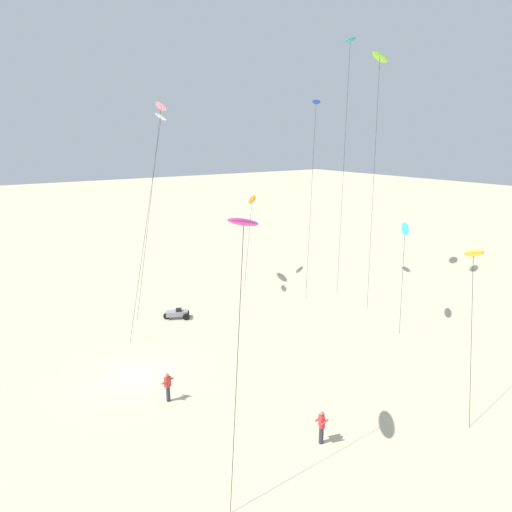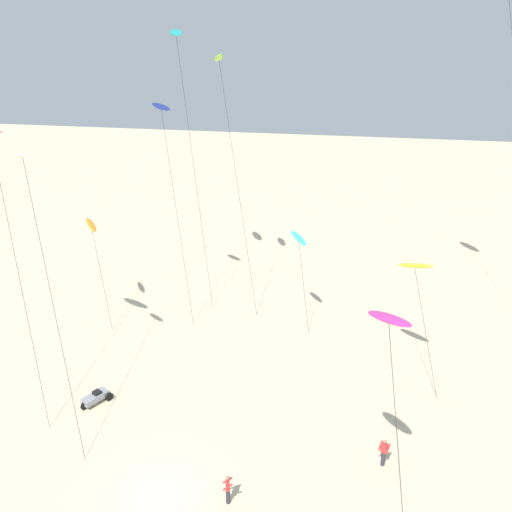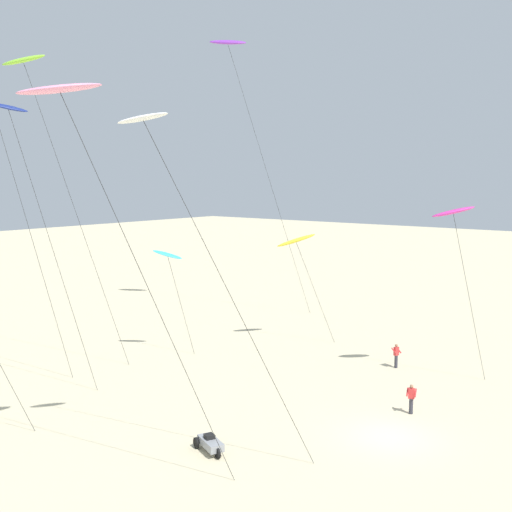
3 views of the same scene
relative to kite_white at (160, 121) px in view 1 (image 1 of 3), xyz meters
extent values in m
plane|color=beige|center=(9.89, -6.58, -15.14)|extent=(260.00, 260.00, 0.00)
ellipsoid|color=white|center=(-0.11, 0.11, 0.33)|extent=(1.95, 1.82, 0.73)
cylinder|color=#262626|center=(2.45, -2.56, -7.44)|extent=(5.16, 5.37, 15.39)
ellipsoid|color=#D8339E|center=(20.26, -5.45, -4.26)|extent=(2.22, 2.62, 0.90)
cylinder|color=#262626|center=(21.14, -6.36, -9.75)|extent=(1.79, 1.87, 10.78)
ellipsoid|color=navy|center=(2.08, 14.03, 1.87)|extent=(2.17, 1.61, 0.79)
cylinder|color=#262626|center=(3.65, 12.39, -6.68)|extent=(3.18, 3.31, 16.92)
ellipsoid|color=teal|center=(2.04, 17.94, 7.37)|extent=(2.47, 3.02, 1.06)
cylinder|color=#262626|center=(3.91, 15.99, -3.94)|extent=(3.78, 3.94, 22.40)
ellipsoid|color=#33BFE0|center=(13.47, 13.00, -7.69)|extent=(1.79, 1.87, 0.91)
cylinder|color=#262626|center=(14.11, 12.33, -11.45)|extent=(1.31, 1.37, 7.37)
ellipsoid|color=orange|center=(-3.18, 10.63, -7.20)|extent=(2.08, 2.13, 0.78)
cylinder|color=#262626|center=(-1.97, 9.38, -11.21)|extent=(2.44, 2.54, 7.87)
ellipsoid|color=#8CD833|center=(5.65, 17.95, 5.43)|extent=(1.95, 3.35, 0.93)
cylinder|color=#262626|center=(7.82, 15.68, -4.92)|extent=(4.38, 4.56, 20.45)
ellipsoid|color=yellow|center=(21.96, 7.58, -6.99)|extent=(2.57, 2.72, 1.24)
cylinder|color=#262626|center=(23.04, 6.45, -11.12)|extent=(2.20, 2.29, 8.04)
ellipsoid|color=pink|center=(-3.17, 1.46, 1.30)|extent=(3.28, 2.36, 0.85)
cylinder|color=#262626|center=(-0.83, -0.99, -6.97)|extent=(4.72, 4.92, 16.34)
cylinder|color=#33333D|center=(20.86, -1.59, -14.70)|extent=(0.22, 0.22, 0.88)
cube|color=red|center=(20.86, -1.59, -13.97)|extent=(0.39, 0.30, 0.58)
sphere|color=#9E7051|center=(20.86, -1.59, -13.57)|extent=(0.20, 0.20, 0.20)
cylinder|color=red|center=(21.07, -1.66, -13.92)|extent=(0.25, 0.50, 0.39)
cylinder|color=red|center=(20.65, -1.52, -13.92)|extent=(0.25, 0.50, 0.39)
cylinder|color=#33333D|center=(13.51, -6.07, -14.70)|extent=(0.22, 0.22, 0.88)
cube|color=red|center=(13.51, -6.07, -13.97)|extent=(0.30, 0.39, 0.58)
sphere|color=#9E7051|center=(13.51, -6.07, -13.57)|extent=(0.20, 0.20, 0.20)
cylinder|color=red|center=(13.58, -6.28, -13.92)|extent=(0.50, 0.24, 0.39)
cylinder|color=red|center=(13.45, -5.86, -13.92)|extent=(0.50, 0.24, 0.39)
cube|color=gray|center=(2.99, -0.70, -14.70)|extent=(1.34, 1.84, 0.36)
cube|color=black|center=(3.05, -0.56, -14.42)|extent=(0.58, 0.58, 0.20)
cylinder|color=black|center=(2.66, -1.43, -14.88)|extent=(0.32, 0.52, 0.52)
cylinder|color=black|center=(3.70, -0.23, -14.88)|extent=(0.32, 0.52, 0.52)
cylinder|color=black|center=(2.88, 0.15, -14.88)|extent=(0.32, 0.52, 0.52)
camera|label=1|loc=(34.55, -14.63, -1.14)|focal=32.15mm
camera|label=2|loc=(19.62, -24.25, 5.45)|focal=35.82mm
camera|label=3|loc=(-18.36, -20.32, -2.11)|focal=44.64mm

